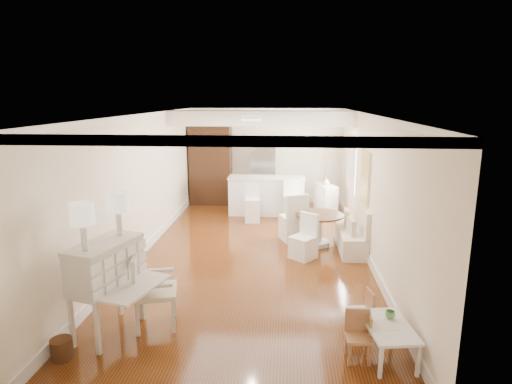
# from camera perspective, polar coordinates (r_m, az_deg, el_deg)

# --- Properties ---
(room) EXTENTS (9.00, 9.04, 2.82)m
(room) POSITION_cam_1_polar(r_m,az_deg,el_deg) (8.56, 0.11, 4.91)
(room) COLOR brown
(room) RESTS_ON ground
(secretary_bureau) EXTENTS (1.27, 1.28, 1.30)m
(secretary_bureau) POSITION_cam_1_polar(r_m,az_deg,el_deg) (6.12, -19.20, -12.02)
(secretary_bureau) COLOR silver
(secretary_bureau) RESTS_ON ground
(gustavian_armchair) EXTENTS (0.73, 0.73, 1.05)m
(gustavian_armchair) POSITION_cam_1_polar(r_m,az_deg,el_deg) (6.18, -13.27, -12.62)
(gustavian_armchair) COLOR silver
(gustavian_armchair) RESTS_ON ground
(wicker_basket) EXTENTS (0.33, 0.33, 0.26)m
(wicker_basket) POSITION_cam_1_polar(r_m,az_deg,el_deg) (6.02, -24.48, -18.50)
(wicker_basket) COLOR #4C2E17
(wicker_basket) RESTS_ON ground
(kids_table) EXTENTS (0.63, 0.93, 0.43)m
(kids_table) POSITION_cam_1_polar(r_m,az_deg,el_deg) (5.74, 17.09, -18.47)
(kids_table) COLOR silver
(kids_table) RESTS_ON ground
(kids_chair_a) EXTENTS (0.28, 0.28, 0.56)m
(kids_chair_a) POSITION_cam_1_polar(r_m,az_deg,el_deg) (5.68, 13.56, -17.83)
(kids_chair_a) COLOR #AD844F
(kids_chair_a) RESTS_ON ground
(kids_chair_b) EXTENTS (0.33, 0.33, 0.59)m
(kids_chair_b) POSITION_cam_1_polar(r_m,az_deg,el_deg) (6.17, 13.76, -15.12)
(kids_chair_b) COLOR #AD744E
(kids_chair_b) RESTS_ON ground
(kids_chair_c) EXTENTS (0.31, 0.31, 0.63)m
(kids_chair_c) POSITION_cam_1_polar(r_m,az_deg,el_deg) (5.54, 13.50, -18.26)
(kids_chair_c) COLOR #B27A51
(kids_chair_c) RESTS_ON ground
(banquette) EXTENTS (0.52, 1.60, 0.98)m
(banquette) POSITION_cam_1_polar(r_m,az_deg,el_deg) (9.12, 12.54, -4.51)
(banquette) COLOR silver
(banquette) RESTS_ON ground
(dining_table) EXTENTS (1.03, 1.03, 0.69)m
(dining_table) POSITION_cam_1_polar(r_m,az_deg,el_deg) (9.27, 8.40, -4.99)
(dining_table) COLOR #4D3119
(dining_table) RESTS_ON ground
(slip_chair_near) EXTENTS (0.60, 0.61, 0.89)m
(slip_chair_near) POSITION_cam_1_polar(r_m,az_deg,el_deg) (8.47, 6.33, -5.95)
(slip_chair_near) COLOR white
(slip_chair_near) RESTS_ON ground
(slip_chair_far) EXTENTS (0.67, 0.68, 1.07)m
(slip_chair_far) POSITION_cam_1_polar(r_m,az_deg,el_deg) (9.51, 4.99, -3.25)
(slip_chair_far) COLOR white
(slip_chair_far) RESTS_ON ground
(breakfast_counter) EXTENTS (2.05, 0.65, 1.03)m
(breakfast_counter) POSITION_cam_1_polar(r_m,az_deg,el_deg) (11.54, 1.41, -0.48)
(breakfast_counter) COLOR white
(breakfast_counter) RESTS_ON ground
(bar_stool_left) EXTENTS (0.41, 0.41, 0.95)m
(bar_stool_left) POSITION_cam_1_polar(r_m,az_deg,el_deg) (10.85, -0.50, -1.56)
(bar_stool_left) COLOR white
(bar_stool_left) RESTS_ON ground
(bar_stool_right) EXTENTS (0.49, 0.49, 1.01)m
(bar_stool_right) POSITION_cam_1_polar(r_m,az_deg,el_deg) (11.01, 4.86, -1.23)
(bar_stool_right) COLOR white
(bar_stool_right) RESTS_ON ground
(pantry_cabinet) EXTENTS (1.20, 0.60, 2.30)m
(pantry_cabinet) POSITION_cam_1_polar(r_m,az_deg,el_deg) (12.67, -6.04, 3.55)
(pantry_cabinet) COLOR #381E11
(pantry_cabinet) RESTS_ON ground
(fridge) EXTENTS (0.75, 0.65, 1.80)m
(fridge) POSITION_cam_1_polar(r_m,az_deg,el_deg) (12.49, 2.58, 2.31)
(fridge) COLOR silver
(fridge) RESTS_ON ground
(sideboard) EXTENTS (0.61, 0.91, 0.80)m
(sideboard) POSITION_cam_1_polar(r_m,az_deg,el_deg) (11.80, 9.27, -0.93)
(sideboard) COLOR white
(sideboard) RESTS_ON ground
(pencil_cup) EXTENTS (0.13, 0.13, 0.09)m
(pencil_cup) POSITION_cam_1_polar(r_m,az_deg,el_deg) (5.77, 17.44, -15.33)
(pencil_cup) COLOR #63AA64
(pencil_cup) RESTS_ON kids_table
(branch_vase) EXTENTS (0.23, 0.23, 0.18)m
(branch_vase) POSITION_cam_1_polar(r_m,az_deg,el_deg) (11.68, 9.37, 1.40)
(branch_vase) COLOR white
(branch_vase) RESTS_ON sideboard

